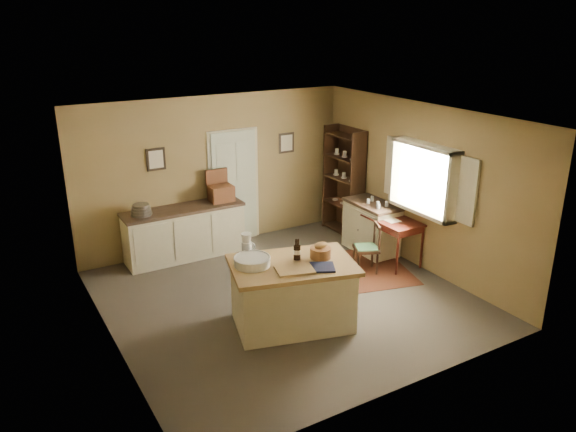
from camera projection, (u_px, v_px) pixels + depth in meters
name	position (u px, v px, depth m)	size (l,w,h in m)	color
ground	(286.00, 298.00, 8.34)	(5.00, 5.00, 0.00)	brown
wall_back	(215.00, 172.00, 9.91)	(5.00, 0.10, 2.70)	olive
wall_front	(406.00, 281.00, 5.85)	(5.00, 0.10, 2.70)	olive
wall_left	(105.00, 248.00, 6.70)	(0.10, 5.00, 2.70)	olive
wall_right	(419.00, 187.00, 9.07)	(0.10, 5.00, 2.70)	olive
ceiling	(286.00, 117.00, 7.43)	(5.00, 5.00, 0.00)	silver
door	(234.00, 186.00, 10.16)	(0.97, 0.06, 2.11)	#B7BEA2
framed_prints	(225.00, 151.00, 9.87)	(2.82, 0.02, 0.38)	black
window	(426.00, 178.00, 8.81)	(0.25, 1.99, 1.12)	beige
work_island	(292.00, 292.00, 7.49)	(1.84, 1.44, 1.20)	beige
sideboard	(185.00, 231.00, 9.62)	(2.06, 0.59, 1.18)	beige
rug	(371.00, 268.00, 9.33)	(1.10, 1.60, 0.01)	#492211
writing_desk	(393.00, 225.00, 9.36)	(0.60, 0.99, 0.82)	#37100B
desk_chair	(366.00, 249.00, 9.08)	(0.37, 0.37, 0.80)	black
right_cabinet	(371.00, 227.00, 9.87)	(0.58, 1.03, 0.99)	beige
shelving_unit	(346.00, 181.00, 10.59)	(0.34, 0.91, 2.03)	black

